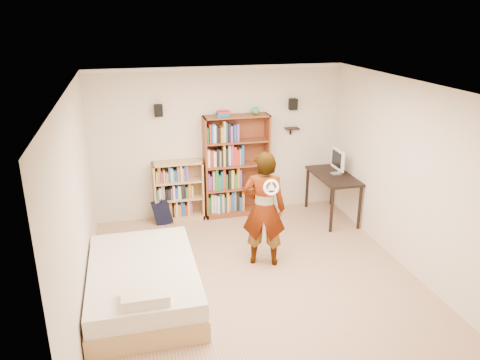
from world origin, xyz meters
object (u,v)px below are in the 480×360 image
at_px(daybed, 143,278).
at_px(person, 264,209).
at_px(tall_bookshelf, 236,166).
at_px(low_bookshelf, 179,191).
at_px(computer_desk, 332,196).

distance_m(daybed, person, 1.95).
bearing_deg(person, tall_bookshelf, -72.02).
bearing_deg(low_bookshelf, tall_bookshelf, -0.44).
bearing_deg(tall_bookshelf, computer_desk, -19.27).
height_order(computer_desk, person, person).
distance_m(computer_desk, person, 2.16).
distance_m(tall_bookshelf, person, 1.86).
relative_size(tall_bookshelf, low_bookshelf, 1.71).
distance_m(tall_bookshelf, computer_desk, 1.82).
height_order(tall_bookshelf, computer_desk, tall_bookshelf).
height_order(tall_bookshelf, low_bookshelf, tall_bookshelf).
relative_size(tall_bookshelf, computer_desk, 1.54).
bearing_deg(low_bookshelf, person, -61.19).
bearing_deg(computer_desk, low_bookshelf, 167.85).
xyz_separation_m(daybed, person, (1.78, 0.56, 0.56)).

